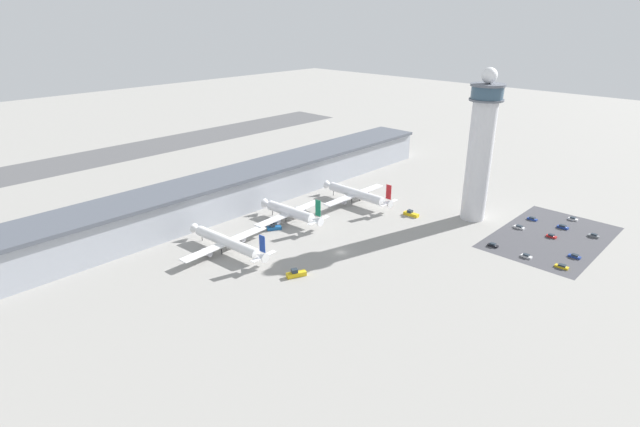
% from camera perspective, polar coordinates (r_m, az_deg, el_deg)
% --- Properties ---
extents(ground_plane, '(1000.00, 1000.00, 0.00)m').
position_cam_1_polar(ground_plane, '(199.03, 2.42, -4.47)').
color(ground_plane, gray).
extents(terminal_building, '(268.56, 25.00, 17.54)m').
position_cam_1_polar(terminal_building, '(243.60, -10.03, 2.54)').
color(terminal_building, '#A3A8B2').
rests_on(terminal_building, ground).
extents(runway_strip, '(402.83, 44.00, 0.01)m').
position_cam_1_polar(runway_strip, '(362.70, -23.29, 6.05)').
color(runway_strip, '#515154').
rests_on(runway_strip, ground).
extents(control_tower, '(14.56, 14.56, 67.63)m').
position_cam_1_polar(control_tower, '(231.91, 17.87, 7.18)').
color(control_tower, silver).
rests_on(control_tower, ground).
extents(parking_lot_surface, '(64.00, 40.00, 0.01)m').
position_cam_1_polar(parking_lot_surface, '(233.71, 24.90, -2.46)').
color(parking_lot_surface, '#424247').
rests_on(parking_lot_surface, ground).
extents(airplane_gate_alpha, '(41.37, 43.27, 12.95)m').
position_cam_1_polar(airplane_gate_alpha, '(201.25, -10.58, -3.25)').
color(airplane_gate_alpha, white).
rests_on(airplane_gate_alpha, ground).
extents(airplane_gate_bravo, '(39.77, 35.30, 14.26)m').
position_cam_1_polar(airplane_gate_bravo, '(226.46, -3.37, 0.14)').
color(airplane_gate_bravo, white).
rests_on(airplane_gate_bravo, ground).
extents(airplane_gate_charlie, '(41.21, 41.82, 14.02)m').
position_cam_1_polar(airplane_gate_charlie, '(249.19, 4.15, 2.25)').
color(airplane_gate_charlie, white).
rests_on(airplane_gate_charlie, ground).
extents(service_truck_catering, '(7.54, 5.07, 3.04)m').
position_cam_1_polar(service_truck_catering, '(181.42, -2.76, -6.90)').
color(service_truck_catering, black).
rests_on(service_truck_catering, ground).
extents(service_truck_fuel, '(2.70, 7.40, 2.62)m').
position_cam_1_polar(service_truck_fuel, '(237.67, 10.36, -0.04)').
color(service_truck_fuel, black).
rests_on(service_truck_fuel, ground).
extents(service_truck_baggage, '(6.61, 5.38, 2.65)m').
position_cam_1_polar(service_truck_baggage, '(219.93, -5.29, -1.61)').
color(service_truck_baggage, black).
rests_on(service_truck_baggage, ground).
extents(car_green_van, '(1.97, 4.78, 1.59)m').
position_cam_1_polar(car_green_van, '(245.05, 26.00, -1.40)').
color(car_green_van, black).
rests_on(car_green_van, ground).
extents(car_red_hatchback, '(2.01, 4.73, 1.39)m').
position_cam_1_polar(car_red_hatchback, '(237.25, 21.80, -1.47)').
color(car_red_hatchback, black).
rests_on(car_red_hatchback, ground).
extents(car_silver_sedan, '(1.83, 4.34, 1.49)m').
position_cam_1_polar(car_silver_sedan, '(241.75, 28.81, -2.25)').
color(car_silver_sedan, black).
rests_on(car_silver_sedan, ground).
extents(car_navy_sedan, '(1.96, 4.15, 1.41)m').
position_cam_1_polar(car_navy_sedan, '(233.30, 24.93, -2.36)').
color(car_navy_sedan, black).
rests_on(car_navy_sedan, ground).
extents(car_yellow_taxi, '(1.95, 4.22, 1.36)m').
position_cam_1_polar(car_yellow_taxi, '(210.77, 22.52, -4.53)').
color(car_yellow_taxi, black).
rests_on(car_yellow_taxi, ground).
extents(car_maroon_suv, '(1.93, 4.19, 1.47)m').
position_cam_1_polar(car_maroon_suv, '(215.39, 19.15, -3.45)').
color(car_maroon_suv, black).
rests_on(car_maroon_suv, ground).
extents(car_blue_compact, '(2.05, 4.83, 1.41)m').
position_cam_1_polar(car_blue_compact, '(207.85, 25.90, -5.48)').
color(car_blue_compact, black).
rests_on(car_blue_compact, ground).
extents(car_black_suv, '(1.84, 4.53, 1.41)m').
position_cam_1_polar(car_black_suv, '(218.47, 27.09, -4.38)').
color(car_black_suv, black).
rests_on(car_black_suv, ground).
extents(car_white_wagon, '(1.79, 4.38, 1.36)m').
position_cam_1_polar(car_white_wagon, '(249.09, 23.09, -0.57)').
color(car_white_wagon, black).
rests_on(car_white_wagon, ground).
extents(car_grey_coupe, '(1.93, 4.09, 1.38)m').
position_cam_1_polar(car_grey_coupe, '(256.97, 26.94, -0.55)').
color(car_grey_coupe, black).
rests_on(car_grey_coupe, ground).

